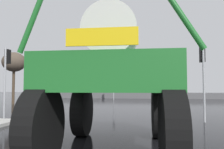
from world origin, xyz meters
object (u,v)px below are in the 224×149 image
object	(u,v)px
oversize_sprayer	(114,80)
bare_tree_left	(14,63)
traffic_signal_far_left	(114,79)
sedan_ahead	(168,97)
traffic_signal_near_left	(7,66)
traffic_signal_near_right	(203,65)

from	to	relation	value
oversize_sprayer	bare_tree_left	bearing A→B (deg)	38.03
oversize_sprayer	traffic_signal_far_left	bearing A→B (deg)	6.72
oversize_sprayer	sedan_ahead	world-z (taller)	oversize_sprayer
traffic_signal_near_left	traffic_signal_near_right	distance (m)	11.05
oversize_sprayer	sedan_ahead	distance (m)	18.43
sedan_ahead	traffic_signal_near_right	world-z (taller)	traffic_signal_near_right
oversize_sprayer	sedan_ahead	xyz separation A→B (m)	(3.29, 18.09, -1.27)
traffic_signal_near_right	bare_tree_left	size ratio (longest dim) A/B	0.74
sedan_ahead	traffic_signal_near_right	bearing A→B (deg)	177.39
sedan_ahead	traffic_signal_near_left	size ratio (longest dim) A/B	1.03
oversize_sprayer	traffic_signal_near_right	bearing A→B (deg)	-34.31
oversize_sprayer	traffic_signal_near_right	distance (m)	7.12
sedan_ahead	traffic_signal_near_right	xyz separation A→B (m)	(0.58, -12.19, 2.22)
traffic_signal_far_left	bare_tree_left	size ratio (longest dim) A/B	0.74
traffic_signal_near_left	traffic_signal_near_right	bearing A→B (deg)	0.01
traffic_signal_near_left	bare_tree_left	bearing A→B (deg)	119.58
sedan_ahead	bare_tree_left	world-z (taller)	bare_tree_left
traffic_signal_far_left	bare_tree_left	distance (m)	13.40
traffic_signal_near_left	traffic_signal_near_right	world-z (taller)	traffic_signal_near_left
traffic_signal_near_right	traffic_signal_far_left	world-z (taller)	traffic_signal_far_left
traffic_signal_far_left	bare_tree_left	xyz separation A→B (m)	(-9.28, -9.57, 1.41)
oversize_sprayer	traffic_signal_far_left	size ratio (longest dim) A/B	1.33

